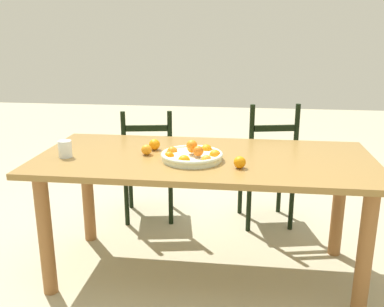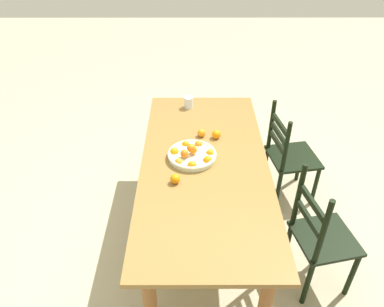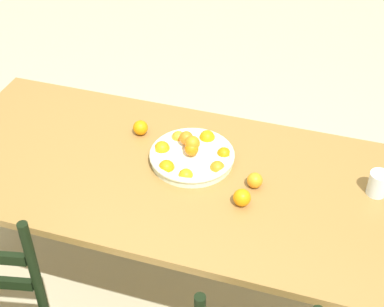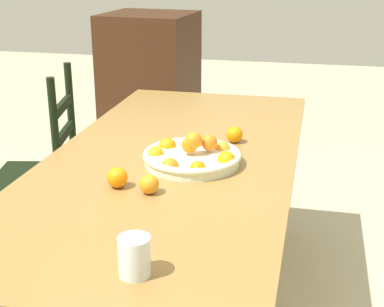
{
  "view_description": "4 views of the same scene",
  "coord_description": "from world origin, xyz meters",
  "px_view_note": "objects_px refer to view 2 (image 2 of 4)",
  "views": [
    {
      "loc": [
        0.23,
        -2.4,
        1.48
      ],
      "look_at": [
        -0.06,
        -0.09,
        0.81
      ],
      "focal_mm": 40.03,
      "sensor_mm": 36.0,
      "label": 1
    },
    {
      "loc": [
        2.09,
        -0.09,
        2.4
      ],
      "look_at": [
        -0.06,
        -0.09,
        0.81
      ],
      "focal_mm": 35.04,
      "sensor_mm": 36.0,
      "label": 2
    },
    {
      "loc": [
        -0.62,
        1.67,
        2.3
      ],
      "look_at": [
        -0.06,
        -0.09,
        0.81
      ],
      "focal_mm": 54.08,
      "sensor_mm": 36.0,
      "label": 3
    },
    {
      "loc": [
        -1.89,
        -0.5,
        1.49
      ],
      "look_at": [
        -0.06,
        -0.09,
        0.81
      ],
      "focal_mm": 52.47,
      "sensor_mm": 36.0,
      "label": 4
    }
  ],
  "objects_px": {
    "fruit_bowl": "(192,155)",
    "orange_loose_1": "(202,133)",
    "orange_loose_0": "(175,179)",
    "drinking_glass": "(189,102)",
    "dining_table": "(204,175)",
    "chair_near_window": "(320,239)",
    "chair_by_cabinet": "(288,157)",
    "orange_loose_2": "(216,134)"
  },
  "relations": [
    {
      "from": "fruit_bowl",
      "to": "orange_loose_1",
      "type": "relative_size",
      "value": 5.67
    },
    {
      "from": "fruit_bowl",
      "to": "orange_loose_1",
      "type": "distance_m",
      "value": 0.29
    },
    {
      "from": "orange_loose_0",
      "to": "orange_loose_1",
      "type": "relative_size",
      "value": 1.06
    },
    {
      "from": "fruit_bowl",
      "to": "drinking_glass",
      "type": "xyz_separation_m",
      "value": [
        -0.74,
        -0.03,
        0.02
      ]
    },
    {
      "from": "dining_table",
      "to": "fruit_bowl",
      "type": "relative_size",
      "value": 5.58
    },
    {
      "from": "chair_near_window",
      "to": "chair_by_cabinet",
      "type": "bearing_deg",
      "value": -11.31
    },
    {
      "from": "fruit_bowl",
      "to": "orange_loose_2",
      "type": "xyz_separation_m",
      "value": [
        -0.26,
        0.19,
        0.0
      ]
    },
    {
      "from": "chair_near_window",
      "to": "orange_loose_1",
      "type": "xyz_separation_m",
      "value": [
        -0.76,
        -0.78,
        0.35
      ]
    },
    {
      "from": "orange_loose_2",
      "to": "drinking_glass",
      "type": "distance_m",
      "value": 0.53
    },
    {
      "from": "chair_by_cabinet",
      "to": "orange_loose_1",
      "type": "distance_m",
      "value": 0.87
    },
    {
      "from": "dining_table",
      "to": "orange_loose_1",
      "type": "relative_size",
      "value": 31.62
    },
    {
      "from": "fruit_bowl",
      "to": "orange_loose_2",
      "type": "height_order",
      "value": "fruit_bowl"
    },
    {
      "from": "dining_table",
      "to": "chair_by_cabinet",
      "type": "relative_size",
      "value": 2.18
    },
    {
      "from": "orange_loose_1",
      "to": "drinking_glass",
      "type": "xyz_separation_m",
      "value": [
        -0.46,
        -0.1,
        0.02
      ]
    },
    {
      "from": "orange_loose_2",
      "to": "chair_by_cabinet",
      "type": "bearing_deg",
      "value": 106.57
    },
    {
      "from": "fruit_bowl",
      "to": "orange_loose_1",
      "type": "height_order",
      "value": "fruit_bowl"
    },
    {
      "from": "fruit_bowl",
      "to": "orange_loose_0",
      "type": "relative_size",
      "value": 5.37
    },
    {
      "from": "chair_near_window",
      "to": "orange_loose_2",
      "type": "distance_m",
      "value": 1.05
    },
    {
      "from": "dining_table",
      "to": "chair_near_window",
      "type": "height_order",
      "value": "chair_near_window"
    },
    {
      "from": "chair_near_window",
      "to": "orange_loose_1",
      "type": "relative_size",
      "value": 15.64
    },
    {
      "from": "orange_loose_2",
      "to": "drinking_glass",
      "type": "height_order",
      "value": "drinking_glass"
    },
    {
      "from": "fruit_bowl",
      "to": "drinking_glass",
      "type": "relative_size",
      "value": 3.58
    },
    {
      "from": "orange_loose_1",
      "to": "orange_loose_2",
      "type": "height_order",
      "value": "orange_loose_2"
    },
    {
      "from": "chair_near_window",
      "to": "orange_loose_2",
      "type": "xyz_separation_m",
      "value": [
        -0.74,
        -0.67,
        0.35
      ]
    },
    {
      "from": "dining_table",
      "to": "orange_loose_2",
      "type": "relative_size",
      "value": 28.91
    },
    {
      "from": "orange_loose_2",
      "to": "drinking_glass",
      "type": "relative_size",
      "value": 0.69
    },
    {
      "from": "chair_near_window",
      "to": "orange_loose_0",
      "type": "bearing_deg",
      "value": 65.87
    },
    {
      "from": "chair_by_cabinet",
      "to": "chair_near_window",
      "type": "bearing_deg",
      "value": 170.86
    },
    {
      "from": "chair_near_window",
      "to": "fruit_bowl",
      "type": "xyz_separation_m",
      "value": [
        -0.48,
        -0.86,
        0.35
      ]
    },
    {
      "from": "orange_loose_1",
      "to": "dining_table",
      "type": "bearing_deg",
      "value": 2.53
    },
    {
      "from": "chair_by_cabinet",
      "to": "orange_loose_0",
      "type": "xyz_separation_m",
      "value": [
        0.72,
        -0.96,
        0.36
      ]
    },
    {
      "from": "dining_table",
      "to": "chair_by_cabinet",
      "type": "height_order",
      "value": "chair_by_cabinet"
    },
    {
      "from": "chair_near_window",
      "to": "fruit_bowl",
      "type": "distance_m",
      "value": 1.04
    },
    {
      "from": "chair_near_window",
      "to": "drinking_glass",
      "type": "height_order",
      "value": "chair_near_window"
    },
    {
      "from": "orange_loose_1",
      "to": "orange_loose_0",
      "type": "bearing_deg",
      "value": -18.61
    },
    {
      "from": "chair_near_window",
      "to": "orange_loose_1",
      "type": "bearing_deg",
      "value": 33.74
    },
    {
      "from": "dining_table",
      "to": "orange_loose_2",
      "type": "distance_m",
      "value": 0.37
    },
    {
      "from": "chair_near_window",
      "to": "fruit_bowl",
      "type": "height_order",
      "value": "chair_near_window"
    },
    {
      "from": "chair_by_cabinet",
      "to": "orange_loose_2",
      "type": "xyz_separation_m",
      "value": [
        0.2,
        -0.66,
        0.36
      ]
    },
    {
      "from": "chair_by_cabinet",
      "to": "fruit_bowl",
      "type": "relative_size",
      "value": 2.56
    },
    {
      "from": "orange_loose_1",
      "to": "fruit_bowl",
      "type": "bearing_deg",
      "value": -14.91
    },
    {
      "from": "fruit_bowl",
      "to": "chair_by_cabinet",
      "type": "bearing_deg",
      "value": 118.3
    }
  ]
}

